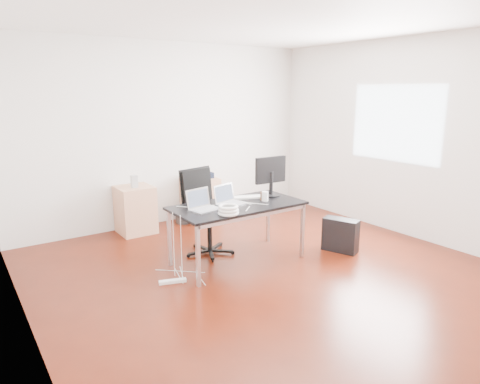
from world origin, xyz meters
TOP-DOWN VIEW (x-y plane):
  - room_shell at (0.04, 0.00)m, footprint 5.00×5.00m
  - desk at (-0.10, 0.45)m, footprint 1.60×0.80m
  - office_chair at (-0.28, 0.95)m, footprint 0.56×0.58m
  - filing_cabinet_left at (-0.72, 2.23)m, footprint 0.50×0.50m
  - filing_cabinet_right at (0.38, 2.23)m, footprint 0.50×0.50m
  - pc_tower at (1.20, -0.03)m, footprint 0.35×0.49m
  - wastebasket at (0.07, 2.25)m, footprint 0.32×0.32m
  - power_strip at (-1.05, 0.34)m, footprint 0.30×0.15m
  - laptop_left at (-0.56, 0.49)m, footprint 0.37×0.31m
  - laptop_right at (-0.18, 0.52)m, footprint 0.38×0.33m
  - monitor at (0.50, 0.58)m, footprint 0.45×0.26m
  - keyboard at (0.15, 0.65)m, footprint 0.46×0.29m
  - cup_white at (0.27, 0.39)m, footprint 0.10×0.10m
  - cup_brown at (0.28, 0.44)m, footprint 0.08×0.08m
  - cable_coil at (-0.43, 0.15)m, footprint 0.24×0.24m
  - power_adapter at (-0.32, 0.19)m, footprint 0.08×0.08m
  - speaker at (-0.74, 2.17)m, footprint 0.10×0.09m
  - navy_garment at (0.42, 2.22)m, footprint 0.30×0.24m

SIDE VIEW (x-z plane):
  - power_strip at x=-1.05m, z-range 0.00..0.04m
  - wastebasket at x=0.07m, z-range 0.00..0.28m
  - pc_tower at x=1.20m, z-range 0.00..0.44m
  - filing_cabinet_left at x=-0.72m, z-range 0.00..0.70m
  - filing_cabinet_right at x=0.38m, z-range 0.00..0.70m
  - office_chair at x=-0.28m, z-range 0.06..1.15m
  - desk at x=-0.10m, z-range 0.31..1.04m
  - keyboard at x=0.15m, z-range 0.73..0.75m
  - power_adapter at x=-0.32m, z-range 0.73..0.76m
  - navy_garment at x=0.42m, z-range 0.70..0.79m
  - cup_brown at x=0.28m, z-range 0.73..0.83m
  - cable_coil at x=-0.43m, z-range 0.73..0.84m
  - laptop_left at x=-0.56m, z-range 0.67..0.90m
  - laptop_right at x=-0.18m, z-range 0.67..0.90m
  - speaker at x=-0.74m, z-range 0.70..0.88m
  - cup_white at x=0.27m, z-range 0.73..0.85m
  - monitor at x=0.50m, z-range 0.76..1.27m
  - room_shell at x=0.04m, z-range -1.10..3.90m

